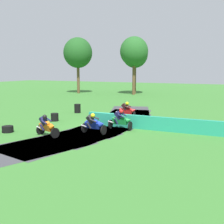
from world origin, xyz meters
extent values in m
plane|color=#38752D|center=(0.00, 0.00, 0.00)|extent=(120.00, 120.00, 0.00)
cube|color=#3D3D42|center=(-1.16, -7.21, 0.00)|extent=(5.67, 7.82, 0.01)
cube|color=#3D3D42|center=(-0.50, -4.85, 0.00)|extent=(5.01, 7.64, 0.01)
cube|color=#3D3D42|center=(-0.11, -2.44, 0.00)|extent=(4.28, 7.37, 0.01)
cube|color=#3D3D42|center=(0.00, 0.00, 0.00)|extent=(3.67, 7.08, 0.01)
cube|color=#3D3D42|center=(-0.17, 2.44, 0.00)|extent=(4.44, 7.43, 0.01)
cube|color=#3D3D42|center=(-0.62, 4.84, 0.00)|extent=(5.16, 7.69, 0.01)
cube|color=#3D3D42|center=(-1.33, 7.18, 0.00)|extent=(5.80, 7.84, 0.01)
cube|color=#239375|center=(4.72, 0.06, 0.45)|extent=(12.41, 0.45, 0.90)
cylinder|color=black|center=(-1.19, -4.52, 0.29)|extent=(0.28, 0.74, 0.75)
cylinder|color=black|center=(-2.55, -4.15, 0.29)|extent=(0.28, 0.74, 0.75)
cube|color=orange|center=(-1.89, -4.42, 0.58)|extent=(1.07, 0.63, 0.46)
ellipsoid|color=orange|center=(-1.74, -4.54, 0.82)|extent=(0.51, 0.44, 0.31)
cone|color=orange|center=(-1.24, -4.63, 0.69)|extent=(0.47, 0.45, 0.48)
cylinder|color=#B2B2B7|center=(-2.49, -4.35, 0.46)|extent=(0.42, 0.20, 0.18)
cube|color=#1E1E4C|center=(-2.00, -4.50, 0.94)|extent=(0.57, 0.41, 0.63)
sphere|color=black|center=(-1.81, -4.64, 1.21)|extent=(0.26, 0.26, 0.26)
cylinder|color=#1E1E4C|center=(-1.68, -4.42, 1.02)|extent=(0.44, 0.18, 0.24)
cylinder|color=#1E1E4C|center=(-1.77, -4.75, 0.92)|extent=(0.44, 0.18, 0.24)
cylinder|color=#1E1E4C|center=(-2.02, -4.21, 0.65)|extent=(0.31, 0.20, 0.42)
cylinder|color=#1E1E4C|center=(-2.11, -4.54, 0.54)|extent=(0.31, 0.20, 0.42)
cylinder|color=black|center=(0.95, -2.55, 0.28)|extent=(0.13, 0.77, 0.77)
cylinder|color=black|center=(-0.45, -2.49, 0.28)|extent=(0.13, 0.77, 0.77)
cube|color=#1E38B2|center=(0.25, -2.62, 0.56)|extent=(1.02, 0.45, 0.47)
ellipsoid|color=#1E38B2|center=(0.42, -2.72, 0.81)|extent=(0.46, 0.37, 0.32)
cone|color=#1E38B2|center=(0.92, -2.69, 0.68)|extent=(0.41, 0.45, 0.49)
cylinder|color=#B2B2B7|center=(-0.36, -2.68, 0.45)|extent=(0.41, 0.12, 0.18)
cube|color=#28282D|center=(0.16, -2.75, 0.92)|extent=(0.51, 0.47, 0.63)
sphere|color=yellow|center=(0.37, -2.85, 1.19)|extent=(0.26, 0.26, 0.26)
cylinder|color=#28282D|center=(0.45, -2.60, 1.01)|extent=(0.43, 0.14, 0.25)
cylinder|color=#28282D|center=(0.43, -2.94, 0.89)|extent=(0.43, 0.14, 0.25)
cylinder|color=#28282D|center=(0.07, -2.45, 0.64)|extent=(0.28, 0.24, 0.42)
cylinder|color=#28282D|center=(0.06, -2.79, 0.52)|extent=(0.28, 0.24, 0.42)
cylinder|color=black|center=(1.95, -0.77, 0.30)|extent=(0.10, 0.70, 0.70)
cylinder|color=black|center=(0.55, -0.79, 0.30)|extent=(0.10, 0.70, 0.70)
cube|color=#198438|center=(1.25, -0.83, 0.59)|extent=(1.01, 0.36, 0.44)
ellipsoid|color=#198438|center=(1.43, -0.87, 0.85)|extent=(0.45, 0.32, 0.29)
cone|color=#198438|center=(1.93, -0.84, 0.71)|extent=(0.40, 0.38, 0.45)
cylinder|color=#B2B2B7|center=(0.65, -0.94, 0.49)|extent=(0.41, 0.12, 0.17)
cube|color=#1E1E4C|center=(1.17, -0.90, 0.97)|extent=(0.50, 0.40, 0.61)
sphere|color=red|center=(1.39, -0.94, 1.24)|extent=(0.26, 0.26, 0.26)
cylinder|color=#1E1E4C|center=(1.45, -0.72, 1.02)|extent=(0.43, 0.13, 0.24)
cylinder|color=#1E1E4C|center=(1.46, -1.08, 0.96)|extent=(0.43, 0.13, 0.24)
cylinder|color=#1E1E4C|center=(1.07, -0.66, 0.64)|extent=(0.27, 0.18, 0.42)
cylinder|color=#1E1E4C|center=(1.07, -1.01, 0.58)|extent=(0.27, 0.18, 0.42)
cylinder|color=black|center=(0.56, 3.53, 0.29)|extent=(0.22, 0.71, 0.71)
cylinder|color=black|center=(-0.82, 3.27, 0.29)|extent=(0.22, 0.71, 0.71)
cube|color=red|center=(-0.12, 3.34, 0.59)|extent=(1.05, 0.53, 0.45)
ellipsoid|color=red|center=(0.07, 3.32, 0.84)|extent=(0.49, 0.40, 0.29)
cone|color=red|center=(0.56, 3.44, 0.71)|extent=(0.44, 0.42, 0.46)
cylinder|color=#B2B2B7|center=(-0.69, 3.13, 0.49)|extent=(0.42, 0.19, 0.17)
cube|color=#331919|center=(-0.18, 3.25, 0.96)|extent=(0.53, 0.44, 0.61)
sphere|color=yellow|center=(0.04, 3.24, 1.24)|extent=(0.26, 0.26, 0.26)
cylinder|color=#331919|center=(0.06, 3.47, 1.02)|extent=(0.43, 0.20, 0.24)
cylinder|color=#331919|center=(0.13, 3.13, 0.95)|extent=(0.43, 0.20, 0.24)
cylinder|color=#331919|center=(-0.33, 3.48, 0.64)|extent=(0.27, 0.22, 0.42)
cylinder|color=#331919|center=(-0.26, 3.13, 0.57)|extent=(0.27, 0.22, 0.42)
cylinder|color=black|center=(-4.80, -4.60, 0.10)|extent=(0.70, 0.70, 0.20)
cylinder|color=black|center=(-4.80, -4.60, 0.30)|extent=(0.70, 0.70, 0.20)
cylinder|color=black|center=(-4.56, -0.09, 0.10)|extent=(0.58, 0.58, 0.20)
cylinder|color=black|center=(-4.56, -0.09, 0.30)|extent=(0.58, 0.58, 0.20)
cylinder|color=black|center=(-4.56, -0.09, 0.50)|extent=(0.58, 0.58, 0.20)
cylinder|color=black|center=(-5.22, 4.16, 0.10)|extent=(0.56, 0.56, 0.20)
cylinder|color=black|center=(-5.22, 4.16, 0.30)|extent=(0.56, 0.56, 0.20)
cylinder|color=black|center=(-5.22, 4.16, 0.50)|extent=(0.56, 0.56, 0.20)
cylinder|color=black|center=(-5.22, 4.16, 0.70)|extent=(0.56, 0.56, 0.20)
cylinder|color=brown|center=(-7.49, 23.65, 2.37)|extent=(0.44, 0.44, 4.74)
ellipsoid|color=#235B23|center=(-7.49, 23.65, 6.54)|extent=(4.24, 4.24, 4.45)
cylinder|color=brown|center=(-7.99, 25.34, 2.23)|extent=(0.44, 0.44, 4.46)
ellipsoid|color=#235B23|center=(-7.99, 25.34, 6.17)|extent=(4.00, 4.00, 4.20)
cylinder|color=brown|center=(-16.48, 22.08, 2.26)|extent=(0.44, 0.44, 4.52)
ellipsoid|color=#1E511E|center=(-16.48, 22.08, 6.47)|extent=(4.58, 4.58, 4.81)
camera|label=1|loc=(8.89, -17.77, 3.98)|focal=46.36mm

